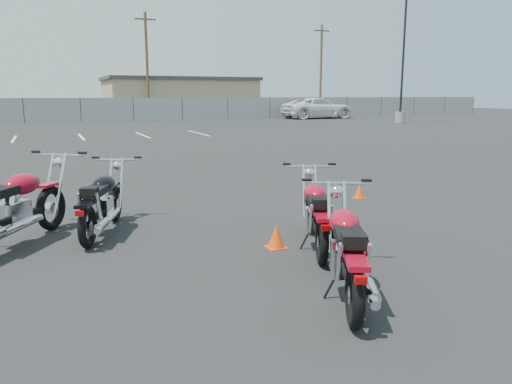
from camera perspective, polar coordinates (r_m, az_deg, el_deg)
name	(u,v)px	position (r m, az deg, el deg)	size (l,w,h in m)	color
ground	(259,247)	(6.89, 0.40, -6.33)	(120.00, 120.00, 0.00)	black
motorcycle_front_red	(15,207)	(7.58, -25.87, -1.60)	(1.75, 2.26, 1.19)	black
motorcycle_second_black	(102,203)	(7.78, -17.17, -1.17)	(1.20, 2.10, 1.05)	black
motorcycle_third_red	(316,214)	(6.81, 6.93, -2.50)	(1.23, 2.06, 1.03)	black
motorcycle_rear_red	(346,251)	(5.23, 10.29, -6.64)	(1.35, 2.10, 1.06)	black
training_cone_near	(359,191)	(10.29, 11.72, 0.07)	(0.23, 0.23, 0.27)	#EE430C
training_cone_extra	(276,237)	(6.83, 2.32, -5.13)	(0.26, 0.26, 0.31)	#EE430C
light_pole_east	(402,80)	(38.53, 16.35, 12.23)	(0.80, 0.70, 11.57)	gray
chainlink_fence	(81,110)	(41.14, -19.41, 8.86)	(80.06, 0.06, 1.80)	gray
tan_building_east	(179,96)	(51.60, -8.82, 10.75)	(14.40, 9.40, 3.70)	tan
utility_pole_c	(147,64)	(45.92, -12.35, 14.13)	(1.80, 0.24, 9.00)	#4B3622
utility_pole_d	(321,68)	(53.23, 7.43, 13.83)	(1.80, 0.24, 9.00)	#4B3622
parking_line_stripes	(48,138)	(26.12, -22.64, 5.73)	(15.12, 4.00, 0.01)	silver
white_van	(318,102)	(44.27, 7.09, 10.14)	(7.30, 2.92, 2.77)	silver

